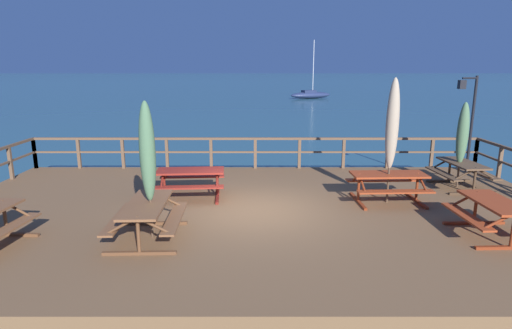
{
  "coord_description": "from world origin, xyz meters",
  "views": [
    {
      "loc": [
        0.03,
        -9.91,
        4.13
      ],
      "look_at": [
        0.0,
        0.69,
        1.67
      ],
      "focal_mm": 29.49,
      "sensor_mm": 36.0,
      "label": 1
    }
  ],
  "objects_px": {
    "patio_umbrella_short_mid": "(393,125)",
    "sailboat_distant": "(312,95)",
    "picnic_table_back_left": "(463,170)",
    "lamp_post_hooked": "(470,110)",
    "patio_umbrella_short_back": "(464,134)",
    "picnic_table_front_left": "(148,212)",
    "picnic_table_mid_right": "(389,181)",
    "picnic_table_mid_left": "(192,177)",
    "picnic_table_back_right": "(495,211)",
    "patio_umbrella_tall_mid_right": "(148,153)"
  },
  "relations": [
    {
      "from": "picnic_table_front_left",
      "to": "patio_umbrella_short_back",
      "type": "height_order",
      "value": "patio_umbrella_short_back"
    },
    {
      "from": "picnic_table_back_right",
      "to": "patio_umbrella_short_back",
      "type": "bearing_deg",
      "value": 74.73
    },
    {
      "from": "picnic_table_mid_left",
      "to": "sailboat_distant",
      "type": "bearing_deg",
      "value": 78.91
    },
    {
      "from": "sailboat_distant",
      "to": "picnic_table_back_left",
      "type": "bearing_deg",
      "value": -91.78
    },
    {
      "from": "patio_umbrella_short_mid",
      "to": "picnic_table_back_right",
      "type": "bearing_deg",
      "value": -56.37
    },
    {
      "from": "picnic_table_mid_left",
      "to": "picnic_table_back_left",
      "type": "bearing_deg",
      "value": 6.82
    },
    {
      "from": "picnic_table_back_left",
      "to": "picnic_table_back_right",
      "type": "relative_size",
      "value": 1.03
    },
    {
      "from": "picnic_table_mid_left",
      "to": "picnic_table_back_right",
      "type": "distance_m",
      "value": 7.23
    },
    {
      "from": "patio_umbrella_short_mid",
      "to": "sailboat_distant",
      "type": "distance_m",
      "value": 47.65
    },
    {
      "from": "patio_umbrella_tall_mid_right",
      "to": "patio_umbrella_short_mid",
      "type": "xyz_separation_m",
      "value": [
        5.6,
        2.33,
        0.25
      ]
    },
    {
      "from": "picnic_table_mid_right",
      "to": "picnic_table_back_right",
      "type": "bearing_deg",
      "value": -57.23
    },
    {
      "from": "picnic_table_mid_right",
      "to": "sailboat_distant",
      "type": "xyz_separation_m",
      "value": [
        3.99,
        47.38,
        -0.72
      ]
    },
    {
      "from": "picnic_table_back_left",
      "to": "picnic_table_mid_right",
      "type": "height_order",
      "value": "same"
    },
    {
      "from": "picnic_table_front_left",
      "to": "lamp_post_hooked",
      "type": "distance_m",
      "value": 10.86
    },
    {
      "from": "patio_umbrella_short_back",
      "to": "patio_umbrella_short_mid",
      "type": "xyz_separation_m",
      "value": [
        -2.51,
        -1.43,
        0.46
      ]
    },
    {
      "from": "patio_umbrella_tall_mid_right",
      "to": "picnic_table_back_left",
      "type": "bearing_deg",
      "value": 24.33
    },
    {
      "from": "lamp_post_hooked",
      "to": "sailboat_distant",
      "type": "xyz_separation_m",
      "value": [
        0.5,
        44.2,
        -2.27
      ]
    },
    {
      "from": "patio_umbrella_short_back",
      "to": "picnic_table_mid_right",
      "type": "bearing_deg",
      "value": -150.93
    },
    {
      "from": "patio_umbrella_tall_mid_right",
      "to": "sailboat_distant",
      "type": "height_order",
      "value": "sailboat_distant"
    },
    {
      "from": "picnic_table_back_left",
      "to": "picnic_table_front_left",
      "type": "height_order",
      "value": "same"
    },
    {
      "from": "patio_umbrella_short_back",
      "to": "picnic_table_front_left",
      "type": "bearing_deg",
      "value": -154.97
    },
    {
      "from": "patio_umbrella_tall_mid_right",
      "to": "sailboat_distant",
      "type": "bearing_deg",
      "value": 79.07
    },
    {
      "from": "picnic_table_back_left",
      "to": "sailboat_distant",
      "type": "relative_size",
      "value": 0.23
    },
    {
      "from": "picnic_table_back_left",
      "to": "patio_umbrella_short_mid",
      "type": "height_order",
      "value": "patio_umbrella_short_mid"
    },
    {
      "from": "picnic_table_mid_right",
      "to": "picnic_table_back_left",
      "type": "bearing_deg",
      "value": 27.36
    },
    {
      "from": "picnic_table_back_right",
      "to": "picnic_table_mid_left",
      "type": "bearing_deg",
      "value": 158.1
    },
    {
      "from": "picnic_table_back_left",
      "to": "picnic_table_back_right",
      "type": "height_order",
      "value": "same"
    },
    {
      "from": "lamp_post_hooked",
      "to": "sailboat_distant",
      "type": "distance_m",
      "value": 44.26
    },
    {
      "from": "picnic_table_front_left",
      "to": "picnic_table_back_right",
      "type": "xyz_separation_m",
      "value": [
        7.17,
        0.13,
        -0.01
      ]
    },
    {
      "from": "picnic_table_mid_left",
      "to": "picnic_table_back_right",
      "type": "xyz_separation_m",
      "value": [
        6.71,
        -2.7,
        -0.0
      ]
    },
    {
      "from": "patio_umbrella_short_mid",
      "to": "picnic_table_front_left",
      "type": "bearing_deg",
      "value": -157.15
    },
    {
      "from": "patio_umbrella_tall_mid_right",
      "to": "patio_umbrella_short_mid",
      "type": "distance_m",
      "value": 6.07
    },
    {
      "from": "sailboat_distant",
      "to": "patio_umbrella_short_back",
      "type": "bearing_deg",
      "value": -91.86
    },
    {
      "from": "picnic_table_mid_right",
      "to": "patio_umbrella_short_back",
      "type": "bearing_deg",
      "value": 29.07
    },
    {
      "from": "picnic_table_mid_left",
      "to": "patio_umbrella_short_mid",
      "type": "bearing_deg",
      "value": -4.81
    },
    {
      "from": "picnic_table_back_left",
      "to": "picnic_table_back_right",
      "type": "xyz_separation_m",
      "value": [
        -1.07,
        -3.63,
        0.0
      ]
    },
    {
      "from": "picnic_table_mid_right",
      "to": "picnic_table_back_right",
      "type": "height_order",
      "value": "same"
    },
    {
      "from": "picnic_table_front_left",
      "to": "picnic_table_mid_right",
      "type": "xyz_separation_m",
      "value": [
        5.69,
        2.44,
        -0.0
      ]
    },
    {
      "from": "picnic_table_mid_right",
      "to": "patio_umbrella_short_mid",
      "type": "bearing_deg",
      "value": -112.06
    },
    {
      "from": "picnic_table_front_left",
      "to": "sailboat_distant",
      "type": "distance_m",
      "value": 50.75
    },
    {
      "from": "picnic_table_mid_left",
      "to": "patio_umbrella_short_mid",
      "type": "xyz_separation_m",
      "value": [
        5.21,
        -0.44,
        1.49
      ]
    },
    {
      "from": "picnic_table_mid_left",
      "to": "patio_umbrella_short_back",
      "type": "relative_size",
      "value": 0.75
    },
    {
      "from": "picnic_table_back_right",
      "to": "patio_umbrella_short_back",
      "type": "xyz_separation_m",
      "value": [
        1.01,
        3.69,
        1.04
      ]
    },
    {
      "from": "picnic_table_mid_right",
      "to": "picnic_table_front_left",
      "type": "bearing_deg",
      "value": -156.82
    },
    {
      "from": "patio_umbrella_short_mid",
      "to": "lamp_post_hooked",
      "type": "relative_size",
      "value": 1.01
    },
    {
      "from": "lamp_post_hooked",
      "to": "patio_umbrella_short_mid",
      "type": "bearing_deg",
      "value": -137.35
    },
    {
      "from": "patio_umbrella_tall_mid_right",
      "to": "picnic_table_mid_left",
      "type": "bearing_deg",
      "value": 81.79
    },
    {
      "from": "patio_umbrella_short_back",
      "to": "sailboat_distant",
      "type": "height_order",
      "value": "sailboat_distant"
    },
    {
      "from": "picnic_table_back_right",
      "to": "lamp_post_hooked",
      "type": "distance_m",
      "value": 6.04
    },
    {
      "from": "picnic_table_back_left",
      "to": "lamp_post_hooked",
      "type": "xyz_separation_m",
      "value": [
        0.92,
        1.85,
        1.56
      ]
    }
  ]
}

